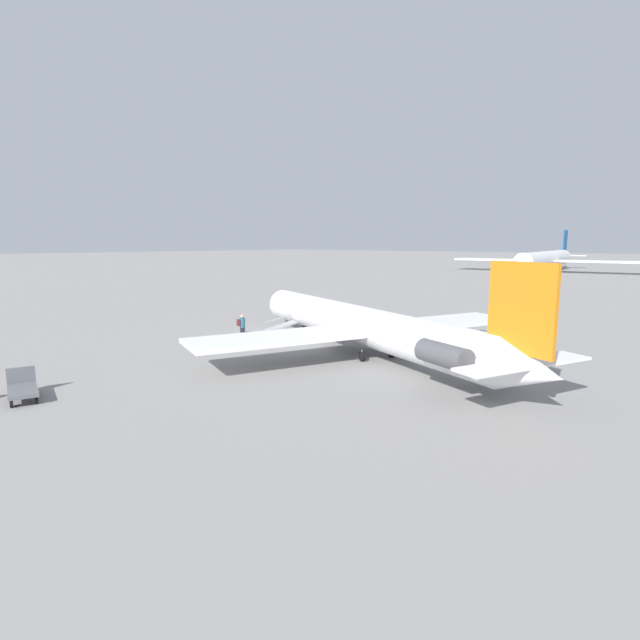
{
  "coord_description": "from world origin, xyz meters",
  "views": [
    {
      "loc": [
        -18.01,
        23.6,
        6.61
      ],
      "look_at": [
        3.36,
        -0.48,
        1.56
      ],
      "focal_mm": 28.0,
      "sensor_mm": 36.0,
      "label": 1
    }
  ],
  "objects_px": {
    "airplane_far_left": "(547,259)",
    "luggage_cart": "(23,389)",
    "passenger": "(242,325)",
    "airplane_main": "(364,326)",
    "boarding_stairs": "(260,334)"
  },
  "relations": [
    {
      "from": "airplane_far_left",
      "to": "luggage_cart",
      "type": "distance_m",
      "value": 108.55
    },
    {
      "from": "airplane_far_left",
      "to": "passenger",
      "type": "distance_m",
      "value": 93.68
    },
    {
      "from": "airplane_main",
      "to": "luggage_cart",
      "type": "distance_m",
      "value": 17.44
    },
    {
      "from": "boarding_stairs",
      "to": "luggage_cart",
      "type": "xyz_separation_m",
      "value": [
        -2.64,
        15.65,
        0.11
      ]
    },
    {
      "from": "luggage_cart",
      "to": "passenger",
      "type": "bearing_deg",
      "value": -61.3
    },
    {
      "from": "airplane_main",
      "to": "boarding_stairs",
      "type": "bearing_deg",
      "value": 26.12
    },
    {
      "from": "airplane_main",
      "to": "boarding_stairs",
      "type": "height_order",
      "value": "airplane_main"
    },
    {
      "from": "passenger",
      "to": "airplane_far_left",
      "type": "bearing_deg",
      "value": 26.36
    },
    {
      "from": "airplane_main",
      "to": "boarding_stairs",
      "type": "xyz_separation_m",
      "value": [
        8.28,
        0.8,
        -1.39
      ]
    },
    {
      "from": "boarding_stairs",
      "to": "luggage_cart",
      "type": "height_order",
      "value": "boarding_stairs"
    },
    {
      "from": "airplane_far_left",
      "to": "luggage_cart",
      "type": "relative_size",
      "value": 21.64
    },
    {
      "from": "airplane_main",
      "to": "airplane_far_left",
      "type": "distance_m",
      "value": 93.15
    },
    {
      "from": "airplane_main",
      "to": "passenger",
      "type": "distance_m",
      "value": 9.13
    },
    {
      "from": "airplane_main",
      "to": "luggage_cart",
      "type": "height_order",
      "value": "airplane_main"
    },
    {
      "from": "airplane_main",
      "to": "airplane_far_left",
      "type": "bearing_deg",
      "value": -58.07
    }
  ]
}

